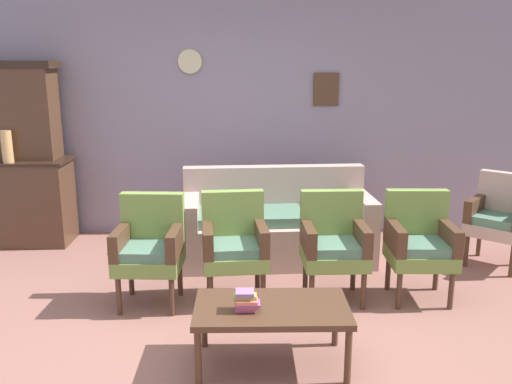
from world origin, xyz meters
The scene contains 13 objects.
ground_plane centered at (0.00, 0.00, 0.00)m, with size 7.68×7.68×0.00m, color #84564C.
wall_back_with_decor centered at (0.00, 2.63, 1.35)m, with size 6.40×0.09×2.70m.
side_cabinet centered at (-2.48, 2.25, 0.47)m, with size 1.16×0.55×0.93m.
cabinet_upper_hutch centered at (-2.48, 2.33, 1.45)m, with size 0.99×0.38×1.03m.
vase_on_cabinet centered at (-2.46, 2.07, 1.10)m, with size 0.11×0.11×0.33m, color tan.
floral_couch centered at (0.31, 1.71, 0.33)m, with size 1.91×0.91×0.90m.
armchair_near_couch_end centered at (-0.78, 0.69, 0.50)m, with size 0.54×0.51×0.90m.
armchair_row_middle centered at (-0.09, 0.76, 0.50)m, with size 0.57×0.54×0.90m.
armchair_by_doorway centered at (0.73, 0.76, 0.50)m, with size 0.53×0.50×0.90m.
armchair_near_cabinet centered at (1.45, 0.76, 0.50)m, with size 0.53×0.50×0.90m.
wingback_chair_by_fireplace centered at (2.47, 1.49, 0.50)m, with size 0.71×0.71×0.90m.
coffee_table centered at (0.17, -0.27, 0.38)m, with size 1.00×0.56×0.42m.
book_stack_on_table centered at (0.01, -0.34, 0.49)m, with size 0.17×0.11×0.13m.
Camera 1 is at (0.01, -3.47, 1.96)m, focal length 37.79 mm.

